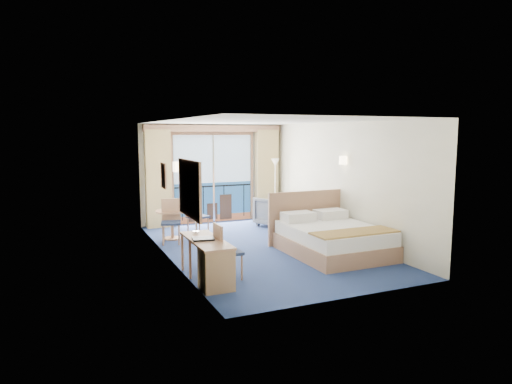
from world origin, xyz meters
name	(u,v)px	position (x,y,z in m)	size (l,w,h in m)	color
floor	(261,248)	(0.00, 0.00, 0.00)	(6.50, 6.50, 0.00)	navy
room_walls	(262,166)	(0.00, 0.00, 1.78)	(4.04, 6.54, 2.72)	beige
balcony_door	(213,181)	(-0.01, 3.22, 1.14)	(2.36, 0.03, 2.52)	navy
curtain_left	(158,179)	(-1.55, 3.07, 1.28)	(0.65, 0.22, 2.55)	tan
curtain_right	(267,175)	(1.55, 3.07, 1.28)	(0.65, 0.22, 2.55)	tan
pelmet	(214,128)	(0.00, 3.10, 2.58)	(3.80, 0.25, 0.18)	#9F7556
mirror	(190,189)	(-1.97, -1.50, 1.55)	(0.05, 1.25, 0.95)	#9F7556
wall_print	(164,176)	(-1.97, 0.45, 1.60)	(0.04, 0.42, 0.52)	#9F7556
sconce_left	(178,167)	(-1.94, -0.60, 1.85)	(0.18, 0.18, 0.18)	#FEE3B1
sconce_right	(343,160)	(1.94, -0.15, 1.85)	(0.18, 0.18, 0.18)	#FEE3B1
bed	(331,238)	(1.12, -0.99, 0.33)	(1.87, 2.22, 1.18)	#9F7556
nightstand	(324,225)	(1.75, 0.26, 0.31)	(0.47, 0.45, 0.61)	#9E8253
phone	(324,211)	(1.73, 0.29, 0.65)	(0.16, 0.13, 0.07)	silver
armchair	(275,211)	(1.31, 2.02, 0.40)	(0.85, 0.87, 0.79)	#3F454D
floor_lamp	(275,174)	(1.64, 2.70, 1.32)	(0.24, 0.24, 1.75)	silver
desk	(214,264)	(-1.73, -1.99, 0.39)	(0.51, 1.50, 0.70)	#9F7556
desk_chair	(224,248)	(-1.44, -1.67, 0.54)	(0.42, 0.41, 0.95)	#202C4C
folder	(203,239)	(-1.79, -1.61, 0.72)	(0.35, 0.26, 0.03)	black
desk_lamp	(196,215)	(-1.76, -1.07, 1.03)	(0.12, 0.12, 0.44)	silver
round_table	(172,217)	(-1.55, 1.62, 0.51)	(0.75, 0.75, 0.68)	#9F7556
table_chair_a	(195,214)	(-1.00, 1.61, 0.56)	(0.56, 0.55, 0.99)	#202C4C
table_chair_b	(171,218)	(-1.66, 1.25, 0.56)	(0.52, 0.53, 0.99)	#202C4C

